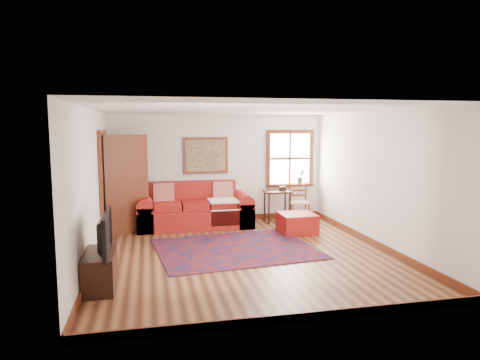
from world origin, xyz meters
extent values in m
plane|color=#442112|center=(0.00, 0.00, 0.00)|extent=(5.50, 5.50, 0.00)
cube|color=silver|center=(0.00, 2.75, 1.25)|extent=(5.00, 0.04, 2.50)
cube|color=silver|center=(0.00, -2.75, 1.25)|extent=(5.00, 0.04, 2.50)
cube|color=silver|center=(-2.50, 0.00, 1.25)|extent=(0.04, 5.50, 2.50)
cube|color=silver|center=(2.50, 0.00, 1.25)|extent=(0.04, 5.50, 2.50)
cube|color=white|center=(0.00, 0.00, 2.50)|extent=(5.00, 5.50, 0.04)
cube|color=maroon|center=(0.00, 2.73, 0.06)|extent=(5.00, 0.03, 0.12)
cube|color=maroon|center=(-2.48, 0.00, 0.06)|extent=(0.03, 5.50, 0.12)
cube|color=maroon|center=(2.48, 0.00, 0.06)|extent=(0.03, 5.50, 0.12)
cube|color=white|center=(1.75, 2.73, 1.45)|extent=(1.00, 0.02, 1.20)
cube|color=maroon|center=(1.75, 2.72, 2.09)|extent=(1.18, 0.06, 0.09)
cube|color=maroon|center=(1.75, 2.72, 0.80)|extent=(1.18, 0.06, 0.09)
cube|color=maroon|center=(1.21, 2.72, 1.45)|extent=(0.09, 0.06, 1.20)
cube|color=maroon|center=(2.29, 2.72, 1.45)|extent=(0.09, 0.06, 1.20)
cube|color=maroon|center=(1.75, 2.72, 1.45)|extent=(1.00, 0.04, 0.05)
cube|color=maroon|center=(1.75, 2.65, 0.83)|extent=(1.15, 0.20, 0.04)
imported|color=#256C28|center=(2.00, 2.63, 1.01)|extent=(0.18, 0.15, 0.33)
cube|color=black|center=(-2.49, 1.60, 1.02)|extent=(0.02, 0.90, 2.05)
cube|color=maroon|center=(-2.46, 1.11, 1.02)|extent=(0.06, 0.09, 2.05)
cube|color=maroon|center=(-2.46, 2.10, 1.02)|extent=(0.06, 0.09, 2.05)
cube|color=maroon|center=(-2.46, 1.60, 2.09)|extent=(0.06, 1.08, 0.09)
cube|color=maroon|center=(-2.04, 1.90, 1.02)|extent=(0.86, 0.35, 2.05)
cube|color=silver|center=(-2.04, 1.90, 1.13)|extent=(0.56, 0.22, 1.33)
cube|color=maroon|center=(-0.30, 2.73, 1.55)|extent=(1.05, 0.04, 0.85)
cube|color=tan|center=(-0.30, 2.69, 1.55)|extent=(0.92, 0.03, 0.72)
cube|color=#63140E|center=(-0.09, 0.31, 0.01)|extent=(3.00, 2.52, 0.02)
cube|color=maroon|center=(-0.61, 2.20, 0.22)|extent=(2.50, 1.03, 0.43)
cube|color=maroon|center=(-0.61, 2.58, 0.71)|extent=(1.94, 0.28, 0.54)
cube|color=maroon|center=(-1.69, 2.20, 0.27)|extent=(0.35, 1.03, 0.54)
cube|color=maroon|center=(0.46, 2.20, 0.27)|extent=(0.35, 1.03, 0.54)
cube|color=orange|center=(-1.28, 2.40, 0.74)|extent=(0.46, 0.22, 0.47)
cube|color=orange|center=(0.05, 2.40, 0.74)|extent=(0.46, 0.22, 0.47)
cube|color=silver|center=(-0.01, 2.01, 0.60)|extent=(0.63, 0.57, 0.04)
cube|color=maroon|center=(1.42, 1.23, 0.20)|extent=(0.72, 0.72, 0.41)
cube|color=black|center=(1.33, 2.33, 0.71)|extent=(0.61, 0.46, 0.04)
cylinder|color=black|center=(1.07, 2.14, 0.35)|extent=(0.04, 0.04, 0.69)
cylinder|color=black|center=(1.58, 2.14, 0.35)|extent=(0.04, 0.04, 0.69)
cylinder|color=black|center=(1.07, 2.52, 0.35)|extent=(0.04, 0.04, 0.69)
cylinder|color=black|center=(1.58, 2.52, 0.35)|extent=(0.04, 0.04, 0.69)
cube|color=tan|center=(1.79, 2.13, 0.47)|extent=(0.50, 0.49, 0.04)
cylinder|color=maroon|center=(1.58, 1.99, 0.23)|extent=(0.04, 0.04, 0.45)
cylinder|color=maroon|center=(1.95, 1.93, 0.23)|extent=(0.04, 0.04, 0.45)
cylinder|color=maroon|center=(1.63, 2.34, 0.47)|extent=(0.04, 0.04, 0.95)
cylinder|color=maroon|center=(2.01, 2.28, 0.47)|extent=(0.04, 0.04, 0.95)
cube|color=maroon|center=(1.82, 2.31, 0.73)|extent=(0.38, 0.09, 0.28)
cube|color=black|center=(-2.28, -1.14, 0.25)|extent=(0.41, 0.91, 0.50)
imported|color=black|center=(-2.26, -1.23, 0.78)|extent=(0.13, 0.99, 0.57)
cylinder|color=silver|center=(-2.23, -0.73, 0.59)|extent=(0.12, 0.12, 0.18)
cylinder|color=#FFA53F|center=(-2.23, -0.73, 0.56)|extent=(0.07, 0.07, 0.12)
camera|label=1|loc=(-1.59, -7.09, 2.20)|focal=32.00mm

